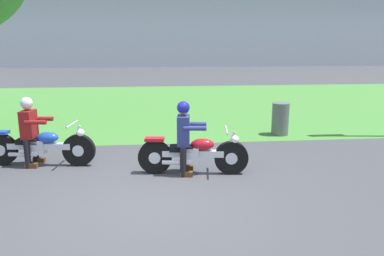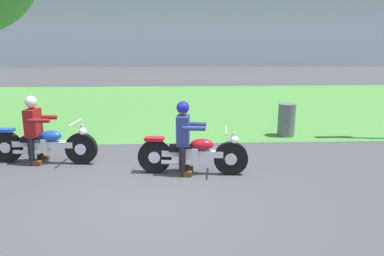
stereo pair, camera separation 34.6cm
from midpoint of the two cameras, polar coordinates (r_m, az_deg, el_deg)
ground at (r=6.18m, az=-7.82°, el=-10.76°), size 120.00×120.00×0.00m
grass_verge at (r=15.17m, az=-6.53°, el=3.59°), size 60.00×12.00×0.01m
motorcycle_lead at (r=7.15m, az=-1.18°, el=-3.95°), size 2.09×0.66×0.88m
rider_lead at (r=7.05m, az=-2.56°, el=-0.62°), size 0.59×0.51×1.40m
motorcycle_follow at (r=8.28m, az=-23.16°, el=-2.60°), size 2.25×0.66×0.89m
rider_follow at (r=8.26m, az=-24.48°, el=0.27°), size 0.59×0.51×1.41m
trash_can at (r=10.34m, az=12.30°, el=1.34°), size 0.45×0.45×0.87m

